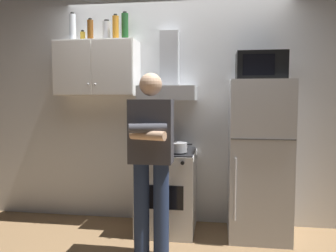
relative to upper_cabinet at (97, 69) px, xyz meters
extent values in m
plane|color=olive|center=(0.85, -0.37, -1.75)|extent=(7.00, 7.00, 0.00)
cube|color=white|center=(0.85, 0.23, -0.40)|extent=(4.80, 0.10, 2.70)
cube|color=white|center=(0.00, 0.01, 0.00)|extent=(0.90, 0.34, 0.60)
cube|color=white|center=(-0.22, -0.17, 0.00)|extent=(0.43, 0.01, 0.58)
cube|color=white|center=(0.22, -0.17, 0.00)|extent=(0.43, 0.01, 0.58)
sphere|color=#B2B2B7|center=(-0.04, -0.18, -0.18)|extent=(0.02, 0.02, 0.02)
sphere|color=#B2B2B7|center=(0.04, -0.18, -0.18)|extent=(0.02, 0.02, 0.02)
cube|color=silver|center=(0.80, -0.12, -1.32)|extent=(0.60, 0.60, 0.85)
cube|color=black|center=(0.80, -0.12, -0.89)|extent=(0.59, 0.59, 0.01)
cube|color=black|center=(0.80, -0.43, -1.30)|extent=(0.42, 0.01, 0.24)
cylinder|color=black|center=(0.67, -0.24, -0.88)|extent=(0.16, 0.16, 0.01)
cylinder|color=black|center=(0.93, -0.24, -0.88)|extent=(0.16, 0.16, 0.01)
cylinder|color=black|center=(0.67, 0.00, -0.88)|extent=(0.16, 0.16, 0.01)
cylinder|color=black|center=(0.93, 0.00, -0.88)|extent=(0.16, 0.16, 0.01)
cylinder|color=black|center=(0.60, -0.44, -0.95)|extent=(0.04, 0.02, 0.04)
cylinder|color=black|center=(0.73, -0.44, -0.95)|extent=(0.04, 0.02, 0.04)
cylinder|color=black|center=(0.87, -0.44, -0.95)|extent=(0.04, 0.02, 0.04)
cylinder|color=black|center=(1.00, -0.44, -0.95)|extent=(0.04, 0.02, 0.04)
cube|color=#B7BABF|center=(0.80, -0.04, -0.27)|extent=(0.60, 0.44, 0.15)
cube|color=#B7BABF|center=(0.80, 0.10, 0.10)|extent=(0.20, 0.16, 0.60)
cube|color=silver|center=(1.75, -0.12, -0.95)|extent=(0.60, 0.60, 1.60)
cube|color=#4C4C4C|center=(1.75, -0.43, -0.71)|extent=(0.59, 0.01, 0.01)
cylinder|color=silver|center=(1.50, -0.44, -1.19)|extent=(0.02, 0.02, 0.60)
cube|color=black|center=(1.75, -0.10, -0.01)|extent=(0.48, 0.36, 0.28)
cube|color=black|center=(1.71, -0.29, -0.01)|extent=(0.30, 0.01, 0.20)
cylinder|color=navy|center=(0.66, -0.72, -1.32)|extent=(0.14, 0.14, 0.85)
cylinder|color=navy|center=(0.84, -0.72, -1.32)|extent=(0.14, 0.14, 0.85)
cube|color=#3F3F47|center=(0.75, -0.72, -0.62)|extent=(0.38, 0.20, 0.56)
cylinder|color=#3F3F47|center=(0.75, -0.86, -0.58)|extent=(0.33, 0.17, 0.08)
cylinder|color=#DBAD89|center=(0.75, -0.86, -0.64)|extent=(0.33, 0.17, 0.08)
sphere|color=#DBAD89|center=(0.75, -0.72, -0.21)|extent=(0.20, 0.20, 0.20)
cylinder|color=#B7BABF|center=(0.93, -0.24, -0.83)|extent=(0.20, 0.20, 0.10)
cylinder|color=black|center=(0.81, -0.24, -0.79)|extent=(0.05, 0.01, 0.01)
cylinder|color=black|center=(1.05, -0.24, -0.79)|extent=(0.05, 0.01, 0.01)
cylinder|color=#B2B5BA|center=(0.10, 0.04, 0.41)|extent=(0.10, 0.10, 0.22)
cylinder|color=black|center=(0.10, 0.04, 0.53)|extent=(0.05, 0.05, 0.02)
cylinder|color=silver|center=(-0.28, 0.02, 0.45)|extent=(0.07, 0.07, 0.30)
cylinder|color=black|center=(-0.28, 0.02, 0.61)|extent=(0.04, 0.04, 0.02)
cylinder|color=gold|center=(-0.16, -0.01, 0.35)|extent=(0.06, 0.06, 0.10)
cylinder|color=black|center=(-0.16, -0.01, 0.41)|extent=(0.03, 0.03, 0.02)
cylinder|color=brown|center=(-0.06, -0.03, 0.41)|extent=(0.07, 0.07, 0.22)
cylinder|color=black|center=(-0.06, -0.03, 0.53)|extent=(0.04, 0.04, 0.02)
cylinder|color=#19471E|center=(0.31, 0.04, 0.45)|extent=(0.08, 0.08, 0.29)
cylinder|color=black|center=(0.31, 0.04, 0.60)|extent=(0.04, 0.04, 0.02)
cylinder|color=#B7721E|center=(0.22, -0.02, 0.43)|extent=(0.07, 0.07, 0.26)
cylinder|color=black|center=(0.22, -0.02, 0.57)|extent=(0.04, 0.04, 0.02)
camera|label=1|loc=(1.33, -3.60, -0.33)|focal=35.81mm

